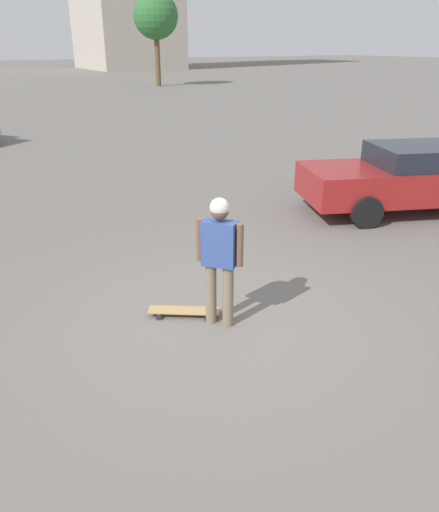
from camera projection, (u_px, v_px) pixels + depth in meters
name	position (u px, v px, depth m)	size (l,w,h in m)	color
ground_plane	(220.00, 323.00, 6.25)	(220.00, 220.00, 0.00)	slate
person	(220.00, 251.00, 5.87)	(0.47, 0.41, 1.63)	#7A6B56
skateboard	(184.00, 311.00, 6.40)	(0.69, 0.87, 0.08)	tan
car_parked_near	(419.00, 177.00, 10.20)	(3.33, 5.00, 1.36)	maroon
tree_distant	(156.00, 16.00, 38.48)	(3.48, 3.48, 6.92)	brown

